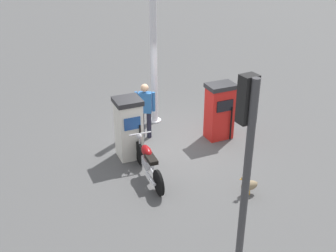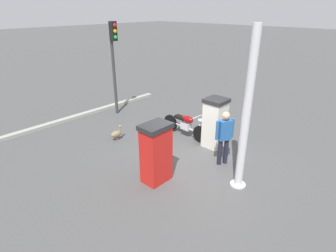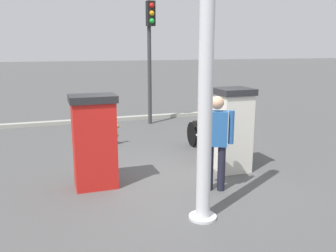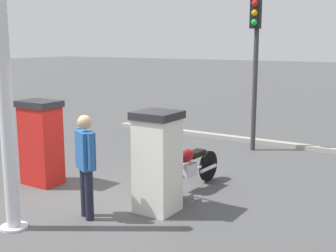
# 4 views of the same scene
# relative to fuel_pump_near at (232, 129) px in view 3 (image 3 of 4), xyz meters

# --- Properties ---
(ground_plane) EXTENTS (120.00, 120.00, 0.00)m
(ground_plane) POSITION_rel_fuel_pump_near_xyz_m (-0.10, 1.34, -0.83)
(ground_plane) COLOR #4C4C4C
(fuel_pump_near) EXTENTS (0.69, 0.66, 1.64)m
(fuel_pump_near) POSITION_rel_fuel_pump_near_xyz_m (0.00, 0.00, 0.00)
(fuel_pump_near) COLOR silver
(fuel_pump_near) RESTS_ON ground
(fuel_pump_far) EXTENTS (0.61, 0.78, 1.62)m
(fuel_pump_far) POSITION_rel_fuel_pump_near_xyz_m (-0.00, 2.67, -0.01)
(fuel_pump_far) COLOR red
(fuel_pump_far) RESTS_ON ground
(motorcycle_near_pump) EXTENTS (2.03, 0.56, 0.94)m
(motorcycle_near_pump) POSITION_rel_fuel_pump_near_xyz_m (1.13, 0.08, -0.38)
(motorcycle_near_pump) COLOR black
(motorcycle_near_pump) RESTS_ON ground
(attendant_person) EXTENTS (0.34, 0.55, 1.62)m
(attendant_person) POSITION_rel_fuel_pump_near_xyz_m (-0.83, 0.76, 0.10)
(attendant_person) COLOR #1E1E2D
(attendant_person) RESTS_ON ground
(wandering_duck) EXTENTS (0.23, 0.51, 0.51)m
(wandering_duck) POSITION_rel_fuel_pump_near_xyz_m (2.69, 1.92, -0.59)
(wandering_duck) COLOR #847051
(wandering_duck) RESTS_ON ground
(roadside_traffic_light) EXTENTS (0.39, 0.26, 3.75)m
(roadside_traffic_light) POSITION_rel_fuel_pump_near_xyz_m (4.72, 0.28, 1.73)
(roadside_traffic_light) COLOR #38383A
(roadside_traffic_light) RESTS_ON ground
(canopy_support_pole) EXTENTS (0.40, 0.40, 3.97)m
(canopy_support_pole) POSITION_rel_fuel_pump_near_xyz_m (-1.72, 1.40, 1.08)
(canopy_support_pole) COLOR silver
(canopy_support_pole) RESTS_ON ground
(road_edge_kerb) EXTENTS (0.28, 7.51, 0.12)m
(road_edge_kerb) POSITION_rel_fuel_pump_near_xyz_m (5.58, 1.34, -0.77)
(road_edge_kerb) COLOR #9E9E93
(road_edge_kerb) RESTS_ON ground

